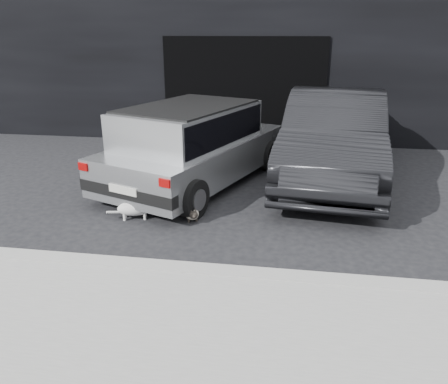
# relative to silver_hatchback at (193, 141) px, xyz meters

# --- Properties ---
(ground) EXTENTS (80.00, 80.00, 0.00)m
(ground) POSITION_rel_silver_hatchback_xyz_m (-0.44, -0.66, -0.81)
(ground) COLOR black
(ground) RESTS_ON ground
(building_facade) EXTENTS (34.00, 4.00, 5.00)m
(building_facade) POSITION_rel_silver_hatchback_xyz_m (0.56, 5.34, 1.69)
(building_facade) COLOR black
(building_facade) RESTS_ON ground
(garage_opening) EXTENTS (4.00, 0.10, 2.60)m
(garage_opening) POSITION_rel_silver_hatchback_xyz_m (0.56, 3.33, 0.49)
(garage_opening) COLOR black
(garage_opening) RESTS_ON ground
(curb) EXTENTS (18.00, 0.25, 0.12)m
(curb) POSITION_rel_silver_hatchback_xyz_m (0.56, -3.26, -0.75)
(curb) COLOR #989792
(curb) RESTS_ON ground
(sidewalk) EXTENTS (18.00, 2.20, 0.11)m
(sidewalk) POSITION_rel_silver_hatchback_xyz_m (0.56, -4.46, -0.76)
(sidewalk) COLOR #989792
(sidewalk) RESTS_ON ground
(silver_hatchback) EXTENTS (3.14, 4.42, 1.49)m
(silver_hatchback) POSITION_rel_silver_hatchback_xyz_m (0.00, 0.00, 0.00)
(silver_hatchback) COLOR #B3B6B8
(silver_hatchback) RESTS_ON ground
(second_car) EXTENTS (2.30, 5.20, 1.66)m
(second_car) POSITION_rel_silver_hatchback_xyz_m (2.58, 0.74, 0.02)
(second_car) COLOR black
(second_car) RESTS_ON ground
(cat_siamese) EXTENTS (0.40, 0.63, 0.24)m
(cat_siamese) POSITION_rel_silver_hatchback_xyz_m (0.32, -1.64, -0.71)
(cat_siamese) COLOR beige
(cat_siamese) RESTS_ON ground
(cat_white) EXTENTS (0.74, 0.39, 0.36)m
(cat_white) POSITION_rel_silver_hatchback_xyz_m (-0.51, -1.73, -0.64)
(cat_white) COLOR silver
(cat_white) RESTS_ON ground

